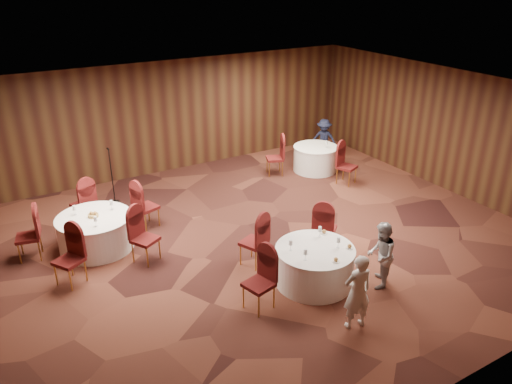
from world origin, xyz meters
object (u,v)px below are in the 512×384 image
table_main (314,265)px  mic_stand (113,187)px  table_right (315,158)px  man_c (324,139)px  woman_a (357,292)px  woman_b (381,255)px  table_left (96,232)px

table_main → mic_stand: (-2.27, 5.47, 0.04)m
table_right → table_main: bearing=-126.9°
man_c → woman_a: bearing=-74.8°
table_main → man_c: man_c is taller
table_right → man_c: man_c is taller
mic_stand → man_c: mic_stand is taller
mic_stand → woman_b: 6.97m
woman_b → man_c: woman_b is taller
table_right → man_c: 1.09m
table_main → woman_a: (-0.17, -1.38, 0.31)m
table_main → woman_a: woman_a is taller
woman_b → man_c: bearing=-162.8°
mic_stand → woman_a: (2.10, -6.85, 0.27)m
woman_a → table_right: bearing=-112.1°
table_right → mic_stand: size_ratio=0.89×
table_main → table_right: 5.82m
table_right → mic_stand: mic_stand is taller
table_main → woman_b: bearing=-34.6°
woman_a → man_c: 8.07m
table_right → woman_b: bearing=-115.0°
table_right → woman_b: (-2.49, -5.34, 0.28)m
table_main → table_right: (3.49, 4.65, 0.00)m
table_left → woman_a: woman_a is taller
table_main → man_c: (4.30, 5.33, 0.26)m
table_main → table_left: 4.70m
table_right → woman_a: (-3.66, -6.03, 0.31)m
table_left → woman_b: bearing=-44.1°
table_left → mic_stand: bearing=64.8°
table_left → man_c: (7.54, 1.92, 0.26)m
mic_stand → table_left: bearing=-115.2°
table_main → table_left: (-3.24, 3.41, 0.00)m
table_main → mic_stand: 5.92m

